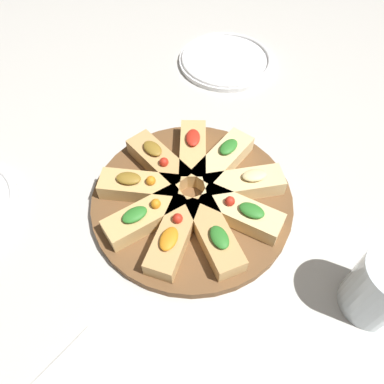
{
  "coord_description": "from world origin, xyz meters",
  "views": [
    {
      "loc": [
        -0.25,
        -0.25,
        0.52
      ],
      "look_at": [
        0.0,
        0.0,
        0.03
      ],
      "focal_mm": 35.0,
      "sensor_mm": 36.0,
      "label": 1
    }
  ],
  "objects": [
    {
      "name": "focaccia_slice_0",
      "position": [
        -0.03,
        -0.08,
        0.03
      ],
      "size": [
        0.09,
        0.14,
        0.04
      ],
      "color": "tan",
      "rests_on": "serving_board"
    },
    {
      "name": "focaccia_slice_6",
      "position": [
        -0.05,
        0.07,
        0.03
      ],
      "size": [
        0.12,
        0.13,
        0.04
      ],
      "color": "tan",
      "rests_on": "serving_board"
    },
    {
      "name": "plate_right",
      "position": [
        0.33,
        0.22,
        0.01
      ],
      "size": [
        0.21,
        0.21,
        0.02
      ],
      "color": "white",
      "rests_on": "ground_plane"
    },
    {
      "name": "water_glass",
      "position": [
        0.06,
        -0.29,
        0.05
      ],
      "size": [
        0.08,
        0.08,
        0.11
      ],
      "primitive_type": "cylinder",
      "color": "silver",
      "rests_on": "ground_plane"
    },
    {
      "name": "focaccia_slice_7",
      "position": [
        -0.08,
        0.02,
        0.03
      ],
      "size": [
        0.14,
        0.07,
        0.04
      ],
      "color": "tan",
      "rests_on": "serving_board"
    },
    {
      "name": "focaccia_slice_8",
      "position": [
        -0.08,
        -0.04,
        0.03
      ],
      "size": [
        0.14,
        0.1,
        0.04
      ],
      "color": "tan",
      "rests_on": "serving_board"
    },
    {
      "name": "focaccia_slice_3",
      "position": [
        0.09,
        0.01,
        0.03
      ],
      "size": [
        0.13,
        0.06,
        0.04
      ],
      "color": "#E5C689",
      "rests_on": "serving_board"
    },
    {
      "name": "focaccia_slice_1",
      "position": [
        0.02,
        -0.08,
        0.03
      ],
      "size": [
        0.08,
        0.14,
        0.04
      ],
      "color": "#E5C689",
      "rests_on": "serving_board"
    },
    {
      "name": "ground_plane",
      "position": [
        0.0,
        0.0,
        0.0
      ],
      "size": [
        3.0,
        3.0,
        0.0
      ],
      "primitive_type": "plane",
      "color": "beige"
    },
    {
      "name": "serving_board",
      "position": [
        0.0,
        0.0,
        0.01
      ],
      "size": [
        0.33,
        0.33,
        0.02
      ],
      "primitive_type": "cylinder",
      "color": "brown",
      "rests_on": "ground_plane"
    },
    {
      "name": "focaccia_slice_4",
      "position": [
        0.06,
        0.06,
        0.03
      ],
      "size": [
        0.12,
        0.12,
        0.04
      ],
      "color": "tan",
      "rests_on": "serving_board"
    },
    {
      "name": "focaccia_slice_2",
      "position": [
        0.07,
        -0.05,
        0.03
      ],
      "size": [
        0.13,
        0.11,
        0.04
      ],
      "color": "#E5C689",
      "rests_on": "serving_board"
    },
    {
      "name": "focaccia_slice_5",
      "position": [
        0.01,
        0.09,
        0.03
      ],
      "size": [
        0.05,
        0.13,
        0.04
      ],
      "color": "tan",
      "rests_on": "serving_board"
    }
  ]
}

